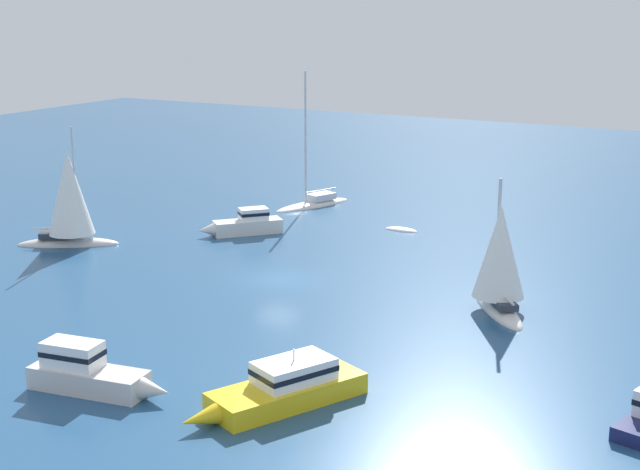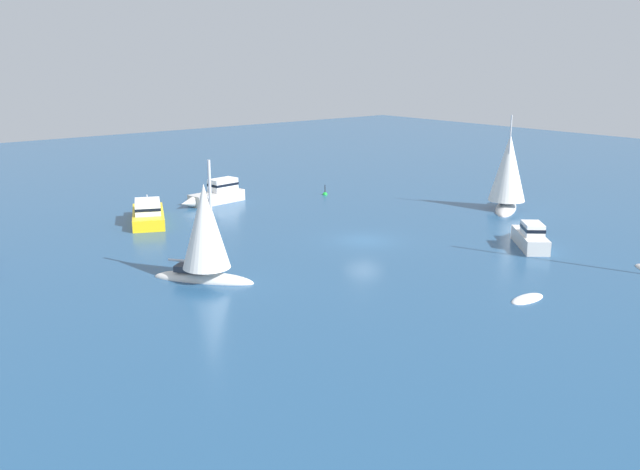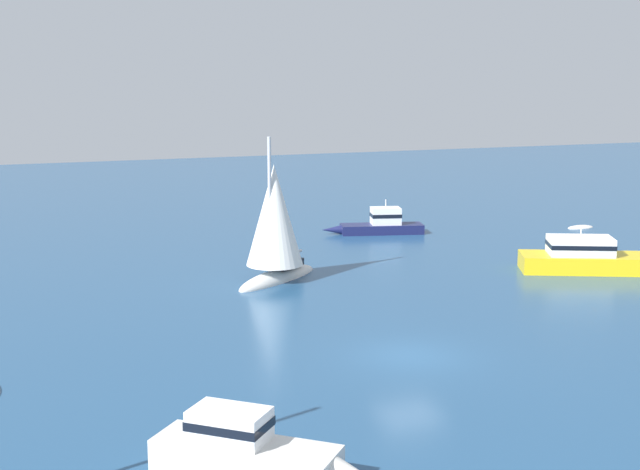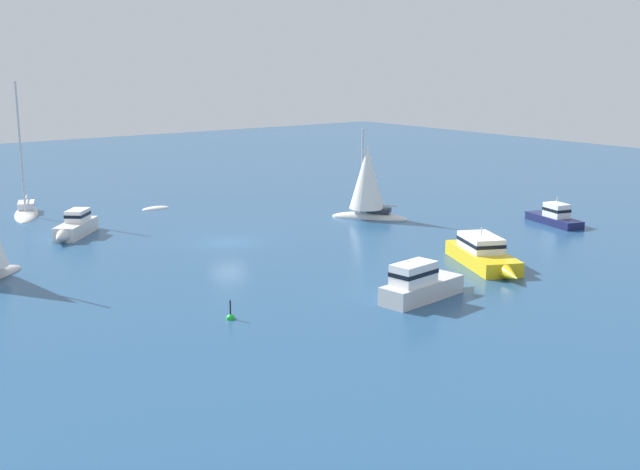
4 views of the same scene
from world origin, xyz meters
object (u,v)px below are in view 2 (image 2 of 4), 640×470
(dinghy, at_px, (527,299))
(channel_buoy, at_px, (325,194))
(powerboat, at_px, (530,236))
(cabin_cruiser, at_px, (216,194))
(sloop, at_px, (508,176))
(yacht_1, at_px, (205,237))
(launch, at_px, (148,213))

(dinghy, relative_size, channel_buoy, 2.07)
(dinghy, height_order, powerboat, powerboat)
(channel_buoy, bearing_deg, cabin_cruiser, 72.21)
(cabin_cruiser, bearing_deg, channel_buoy, 154.17)
(channel_buoy, bearing_deg, sloop, -151.75)
(dinghy, xyz_separation_m, cabin_cruiser, (33.99, -0.05, 0.87))
(dinghy, height_order, yacht_1, yacht_1)
(launch, height_order, cabin_cruiser, launch)
(dinghy, bearing_deg, cabin_cruiser, -89.93)
(channel_buoy, bearing_deg, yacht_1, 125.27)
(sloop, xyz_separation_m, channel_buoy, (15.46, 8.30, -3.05))
(launch, relative_size, yacht_1, 1.07)
(dinghy, distance_m, yacht_1, 19.25)
(powerboat, height_order, channel_buoy, powerboat)
(yacht_1, xyz_separation_m, channel_buoy, (16.13, -22.81, -2.73))
(powerboat, bearing_deg, dinghy, 166.07)
(launch, bearing_deg, yacht_1, -168.90)
(yacht_1, bearing_deg, dinghy, 2.86)
(launch, bearing_deg, dinghy, -140.08)
(launch, relative_size, cabin_cruiser, 1.25)
(sloop, bearing_deg, yacht_1, -30.79)
(sloop, bearing_deg, channel_buoy, -93.78)
(yacht_1, height_order, powerboat, yacht_1)
(yacht_1, distance_m, powerboat, 23.56)
(dinghy, xyz_separation_m, launch, (30.99, 8.27, 0.77))
(sloop, height_order, powerboat, sloop)
(dinghy, xyz_separation_m, sloop, (15.19, -18.77, 3.08))
(launch, distance_m, cabin_cruiser, 8.85)
(yacht_1, bearing_deg, sloop, 53.73)
(cabin_cruiser, relative_size, channel_buoy, 5.49)
(launch, height_order, channel_buoy, launch)
(cabin_cruiser, distance_m, powerboat, 29.08)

